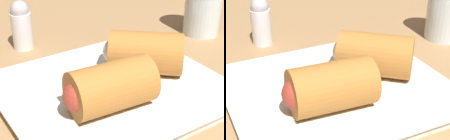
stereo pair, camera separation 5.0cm
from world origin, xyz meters
The scene contains 6 objects.
table_surface centered at (0.00, 0.00, 1.00)cm, with size 180.00×140.00×2.00cm.
serving_plate centered at (-3.97, -2.32, 2.76)cm, with size 27.97×24.75×1.50cm.
roll_front_left centered at (1.50, -1.27, 6.39)cm, with size 11.18×10.71×5.77cm.
roll_front_right centered at (-7.34, -6.52, 6.39)cm, with size 10.95×6.45×5.77cm.
drinking_glass centered at (20.86, 6.76, 7.48)cm, with size 6.34×6.34×10.96cm.
salt_shaker centered at (-8.23, 18.05, 6.05)cm, with size 3.32×3.32×8.11cm.
Camera 2 is at (-22.17, -39.75, 28.48)cm, focal length 60.00 mm.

